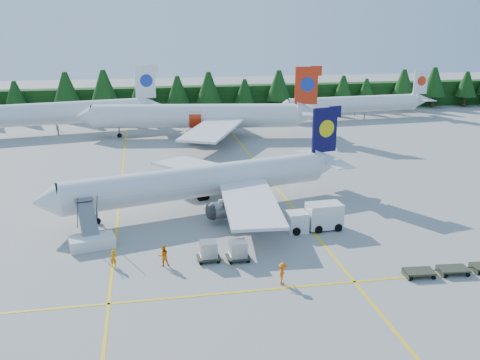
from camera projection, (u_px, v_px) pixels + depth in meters
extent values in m
plane|color=gray|center=(268.00, 257.00, 49.18)|extent=(320.00, 320.00, 0.00)
cube|color=yellow|center=(120.00, 198.00, 65.61)|extent=(0.25, 120.00, 0.01)
cube|color=yellow|center=(278.00, 189.00, 69.05)|extent=(0.25, 120.00, 0.01)
cube|color=yellow|center=(285.00, 288.00, 43.53)|extent=(80.00, 0.25, 0.01)
cube|color=black|center=(188.00, 99.00, 125.55)|extent=(220.00, 4.00, 6.00)
cylinder|color=silver|center=(199.00, 181.00, 61.03)|extent=(30.74, 11.32, 3.63)
cone|color=silver|center=(46.00, 201.00, 54.27)|extent=(3.37, 4.15, 3.63)
cube|color=#080737|center=(325.00, 130.00, 66.51)|extent=(3.41, 1.18, 5.62)
cube|color=silver|center=(198.00, 167.00, 68.97)|extent=(11.92, 14.38, 1.03)
cylinder|color=slate|center=(191.00, 183.00, 66.48)|extent=(3.46, 2.62, 1.90)
cube|color=silver|center=(250.00, 203.00, 55.60)|extent=(6.22, 13.89, 1.03)
cylinder|color=slate|center=(225.00, 209.00, 57.35)|extent=(3.46, 2.62, 1.90)
cylinder|color=slate|center=(97.00, 217.00, 57.00)|extent=(0.22, 0.22, 1.54)
cylinder|color=silver|center=(196.00, 116.00, 98.38)|extent=(37.56, 9.88, 4.39)
cone|color=silver|center=(85.00, 116.00, 97.77)|extent=(3.69, 4.80, 4.39)
cube|color=red|center=(306.00, 85.00, 97.41)|extent=(4.18, 1.00, 6.81)
cube|color=silver|center=(214.00, 111.00, 107.60)|extent=(9.20, 17.32, 1.25)
cylinder|color=slate|center=(203.00, 121.00, 105.14)|extent=(4.03, 2.83, 2.30)
cube|color=silver|center=(213.00, 129.00, 89.74)|extent=(13.25, 17.67, 1.25)
cylinder|color=slate|center=(200.00, 135.00, 92.96)|extent=(4.03, 2.83, 2.30)
cylinder|color=slate|center=(119.00, 132.00, 98.82)|extent=(0.26, 0.26, 1.87)
cylinder|color=silver|center=(44.00, 114.00, 101.31)|extent=(36.11, 10.79, 4.23)
cube|color=silver|center=(145.00, 82.00, 106.50)|extent=(4.02, 1.11, 6.55)
cylinder|color=silver|center=(353.00, 104.00, 117.12)|extent=(30.18, 5.86, 3.53)
cone|color=silver|center=(283.00, 107.00, 113.14)|extent=(2.74, 3.71, 3.53)
cube|color=silver|center=(421.00, 82.00, 119.85)|extent=(3.37, 0.57, 5.47)
cylinder|color=slate|center=(304.00, 118.00, 115.04)|extent=(0.21, 0.21, 1.41)
cube|color=silver|center=(92.00, 242.00, 51.16)|extent=(4.59, 3.08, 1.10)
cube|color=slate|center=(88.00, 218.00, 52.42)|extent=(2.45, 4.25, 2.97)
cube|color=slate|center=(84.00, 199.00, 53.79)|extent=(2.02, 1.57, 0.12)
cube|color=silver|center=(297.00, 222.00, 54.95)|extent=(2.09, 2.09, 2.07)
cube|color=black|center=(297.00, 217.00, 54.81)|extent=(1.79, 1.97, 0.89)
cube|color=silver|center=(324.00, 215.00, 55.50)|extent=(3.68, 2.38, 2.57)
cube|color=#2E3325|center=(419.00, 271.00, 45.41)|extent=(2.63, 1.77, 0.15)
cube|color=#2E3325|center=(453.00, 269.00, 45.89)|extent=(2.63, 1.77, 0.15)
cube|color=#2E3325|center=(209.00, 257.00, 48.30)|extent=(2.11, 1.66, 0.13)
cube|color=#A3A6A8|center=(208.00, 249.00, 48.07)|extent=(1.50, 1.45, 1.46)
cube|color=#2E3325|center=(238.00, 257.00, 48.38)|extent=(2.11, 1.66, 0.13)
cube|color=#A3A6A8|center=(238.00, 249.00, 48.15)|extent=(1.50, 1.45, 1.46)
imported|color=orange|center=(113.00, 259.00, 47.05)|extent=(0.61, 0.44, 1.58)
imported|color=orange|center=(163.00, 256.00, 47.26)|extent=(1.04, 0.88, 1.92)
imported|color=#EA5B04|center=(283.00, 274.00, 43.94)|extent=(0.80, 0.93, 1.91)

